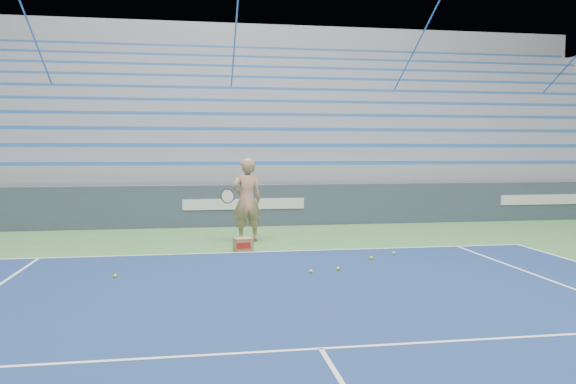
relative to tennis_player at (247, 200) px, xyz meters
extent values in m
cube|color=white|center=(0.15, -1.38, -0.91)|extent=(10.97, 0.05, 0.00)
cube|color=white|center=(0.15, -6.87, -0.91)|extent=(8.23, 0.05, 0.00)
cube|color=#394557|center=(0.15, 2.62, -0.37)|extent=(30.00, 0.30, 1.10)
cube|color=white|center=(0.15, 2.46, -0.32)|extent=(3.20, 0.02, 0.28)
cube|color=white|center=(9.15, 2.46, -0.32)|extent=(3.40, 0.02, 0.28)
cube|color=#95989D|center=(0.15, 7.17, -0.37)|extent=(30.00, 8.50, 1.10)
cube|color=#95989D|center=(0.15, 7.17, 0.43)|extent=(30.00, 8.50, 0.50)
cube|color=#2E63A8|center=(0.15, 3.29, 0.74)|extent=(29.60, 0.42, 0.11)
cube|color=#95989D|center=(0.15, 7.59, 0.93)|extent=(30.00, 7.65, 0.50)
cube|color=#2E63A8|center=(0.15, 4.14, 1.24)|extent=(29.60, 0.42, 0.11)
cube|color=#95989D|center=(0.15, 8.02, 1.43)|extent=(30.00, 6.80, 0.50)
cube|color=#2E63A8|center=(0.15, 4.99, 1.74)|extent=(29.60, 0.42, 0.11)
cube|color=#95989D|center=(0.15, 8.44, 1.93)|extent=(30.00, 5.95, 0.50)
cube|color=#2E63A8|center=(0.15, 5.84, 2.24)|extent=(29.60, 0.42, 0.11)
cube|color=#95989D|center=(0.15, 8.87, 2.43)|extent=(30.00, 5.10, 0.50)
cube|color=#2E63A8|center=(0.15, 6.69, 2.74)|extent=(29.60, 0.42, 0.11)
cube|color=#95989D|center=(0.15, 9.29, 2.93)|extent=(30.00, 4.25, 0.50)
cube|color=#2E63A8|center=(0.15, 7.54, 3.24)|extent=(29.60, 0.42, 0.11)
cube|color=#95989D|center=(0.15, 9.72, 3.43)|extent=(30.00, 3.40, 0.50)
cube|color=#2E63A8|center=(0.15, 8.39, 3.74)|extent=(29.60, 0.42, 0.11)
cube|color=#95989D|center=(0.15, 10.14, 3.93)|extent=(30.00, 2.55, 0.50)
cube|color=#2E63A8|center=(0.15, 9.24, 4.24)|extent=(29.60, 0.42, 0.11)
cube|color=#95989D|center=(0.15, 10.57, 4.43)|extent=(30.00, 1.70, 0.50)
cube|color=#2E63A8|center=(0.15, 10.09, 4.74)|extent=(29.60, 0.42, 0.11)
cube|color=#95989D|center=(0.15, 10.99, 4.93)|extent=(30.00, 0.85, 0.50)
cube|color=#2E63A8|center=(0.15, 10.94, 5.24)|extent=(29.60, 0.42, 0.11)
cube|color=#95989D|center=(0.15, 11.72, 2.73)|extent=(31.00, 0.40, 7.30)
cylinder|color=#3162AC|center=(-5.85, 7.17, 3.68)|extent=(0.05, 8.53, 5.04)
cylinder|color=#3162AC|center=(0.15, 7.17, 3.68)|extent=(0.05, 8.53, 5.04)
cylinder|color=#3162AC|center=(6.15, 7.17, 3.68)|extent=(0.05, 8.53, 5.04)
cylinder|color=#3162AC|center=(12.15, 7.17, 3.68)|extent=(0.05, 8.53, 5.04)
imported|color=tan|center=(0.00, 0.00, 0.00)|extent=(0.74, 0.55, 1.84)
cylinder|color=black|center=(-0.35, -0.25, 0.03)|extent=(0.12, 0.27, 0.08)
cylinder|color=beige|center=(-0.45, -0.53, 0.13)|extent=(0.29, 0.16, 0.28)
torus|color=black|center=(-0.45, -0.53, 0.13)|extent=(0.31, 0.18, 0.30)
cube|color=#99774A|center=(-0.18, -1.17, -0.79)|extent=(0.40, 0.33, 0.27)
cube|color=#B21E19|center=(-0.18, -1.31, -0.79)|extent=(0.28, 0.07, 0.12)
sphere|color=#C5D62B|center=(1.23, -3.28, -0.89)|extent=(0.07, 0.07, 0.07)
sphere|color=#C5D62B|center=(2.07, -2.46, -0.89)|extent=(0.07, 0.07, 0.07)
sphere|color=#C5D62B|center=(0.75, -3.41, -0.89)|extent=(0.07, 0.07, 0.07)
sphere|color=#C5D62B|center=(2.65, -2.04, -0.89)|extent=(0.07, 0.07, 0.07)
sphere|color=#C5D62B|center=(0.76, -1.30, -0.89)|extent=(0.07, 0.07, 0.07)
sphere|color=#C5D62B|center=(-2.35, -3.25, -0.89)|extent=(0.07, 0.07, 0.07)
camera|label=1|loc=(-1.05, -12.23, 1.06)|focal=35.00mm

